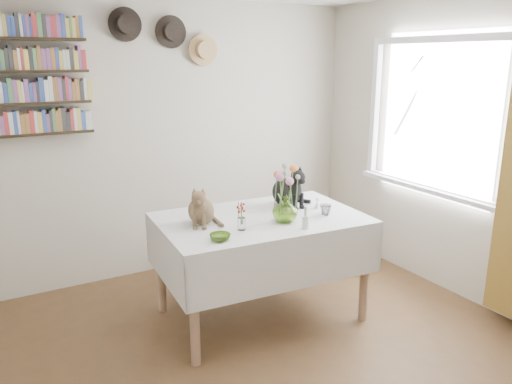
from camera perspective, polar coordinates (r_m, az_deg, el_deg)
room at (r=2.69m, az=4.79°, el=-0.71°), size 4.08×4.58×2.58m
window at (r=4.56m, az=19.78°, el=6.83°), size 0.12×1.52×1.32m
dining_table at (r=3.84m, az=0.55°, el=-5.74°), size 1.59×1.09×0.82m
tabby_cat at (r=3.60m, az=-6.31°, el=-1.35°), size 0.30×0.32×0.30m
black_cat at (r=4.02m, az=3.47°, el=0.80°), size 0.29×0.34×0.35m
flower_vase at (r=3.64m, az=3.35°, el=-1.98°), size 0.22×0.22×0.19m
green_bowl at (r=3.30m, az=-4.13°, el=-5.18°), size 0.17×0.17×0.04m
drinking_glass at (r=3.84m, az=7.94°, el=-2.05°), size 0.10×0.10×0.08m
candlestick at (r=3.52m, az=5.66°, el=-3.36°), size 0.05×0.05×0.16m
berry_jar at (r=3.46m, az=-1.68°, el=-2.81°), size 0.06×0.06×0.22m
porcelain_figurine at (r=4.01m, az=7.01°, el=-1.35°), size 0.05×0.05×0.09m
flower_bouquet at (r=3.58m, az=3.34°, el=1.78°), size 0.17×0.13×0.39m
bookshelf_unit at (r=4.30m, az=-25.36°, el=11.84°), size 1.00×0.16×0.91m
wall_hats at (r=4.60m, az=-9.99°, el=17.19°), size 0.98×0.09×0.48m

